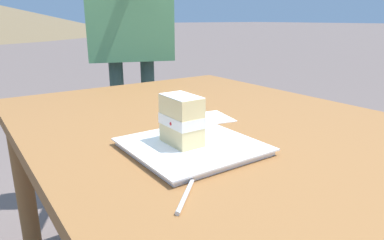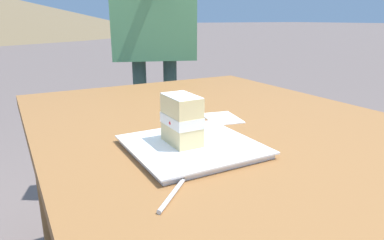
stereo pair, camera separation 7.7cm
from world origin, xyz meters
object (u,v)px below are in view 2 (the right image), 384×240
(dessert_fork, at_px, (180,184))
(paper_napkin, at_px, (222,118))
(diner_person, at_px, (153,9))
(cake_slice, at_px, (182,120))
(dessert_plate, at_px, (192,147))
(patio_table, at_px, (228,156))

(dessert_fork, xyz_separation_m, paper_napkin, (-0.33, 0.31, -0.00))
(dessert_fork, distance_m, diner_person, 1.44)
(cake_slice, height_order, dessert_fork, cake_slice)
(cake_slice, relative_size, dessert_fork, 0.83)
(dessert_fork, bearing_deg, cake_slice, 151.59)
(dessert_fork, xyz_separation_m, diner_person, (-1.31, 0.50, 0.33))
(cake_slice, bearing_deg, paper_napkin, 126.92)
(cake_slice, bearing_deg, dessert_plate, 52.79)
(dessert_plate, xyz_separation_m, paper_napkin, (-0.18, 0.20, -0.01))
(diner_person, bearing_deg, cake_slice, -19.94)
(dessert_plate, relative_size, diner_person, 0.17)
(paper_napkin, xyz_separation_m, diner_person, (-0.98, 0.19, 0.34))
(paper_napkin, distance_m, diner_person, 1.05)
(dessert_plate, xyz_separation_m, dessert_fork, (0.15, -0.11, -0.00))
(patio_table, height_order, cake_slice, cake_slice)
(cake_slice, xyz_separation_m, diner_person, (-1.15, 0.42, 0.27))
(dessert_plate, xyz_separation_m, diner_person, (-1.16, 0.40, 0.33))
(cake_slice, relative_size, diner_person, 0.07)
(cake_slice, distance_m, diner_person, 1.25)
(cake_slice, height_order, diner_person, diner_person)
(patio_table, distance_m, diner_person, 1.15)
(patio_table, xyz_separation_m, dessert_fork, (0.26, -0.29, 0.10))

